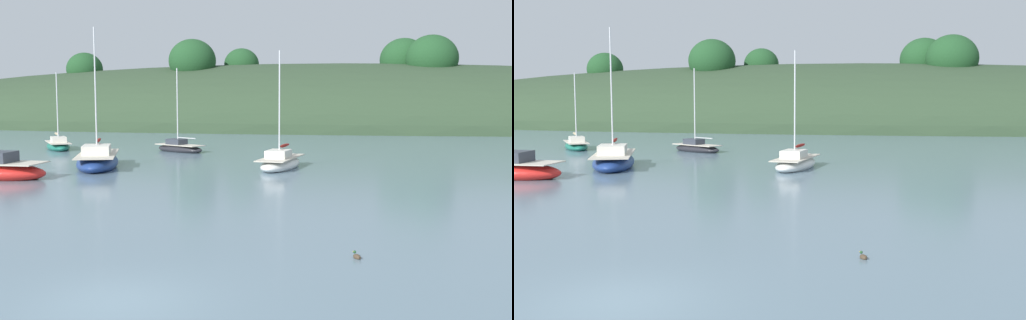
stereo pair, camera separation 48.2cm
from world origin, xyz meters
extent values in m
plane|color=slate|center=(0.00, 0.00, 0.00)|extent=(400.00, 400.00, 0.00)
ellipsoid|color=#2D422B|center=(0.00, 76.30, 0.00)|extent=(150.00, 36.00, 17.25)
ellipsoid|color=#1E4723|center=(10.95, 75.60, 8.99)|extent=(6.39, 5.81, 5.81)
ellipsoid|color=#1E4723|center=(14.24, 72.29, 9.00)|extent=(6.62, 6.02, 6.02)
ellipsoid|color=#1E4723|center=(-16.82, 70.81, 8.87)|extent=(6.32, 5.75, 5.75)
ellipsoid|color=#1E4723|center=(-11.11, 75.87, 8.57)|extent=(4.86, 4.42, 4.42)
ellipsoid|color=#1E4723|center=(-33.59, 74.40, 7.97)|extent=(5.18, 4.71, 4.71)
ellipsoid|color=navy|center=(-11.03, 25.08, 0.33)|extent=(4.76, 7.89, 1.19)
cube|color=beige|center=(-11.03, 25.08, 0.87)|extent=(4.38, 7.25, 0.06)
cube|color=silver|center=(-10.84, 24.52, 1.18)|extent=(2.32, 2.79, 0.62)
cylinder|color=silver|center=(-10.91, 24.73, 4.83)|extent=(0.09, 0.09, 7.92)
cylinder|color=silver|center=(-11.40, 26.22, 1.60)|extent=(1.05, 3.00, 0.07)
ellipsoid|color=maroon|center=(-11.40, 26.22, 1.65)|extent=(1.14, 2.92, 0.20)
ellipsoid|color=#232328|center=(-8.88, 36.52, 0.21)|extent=(4.90, 3.80, 0.76)
cube|color=beige|center=(-8.88, 36.52, 0.55)|extent=(4.50, 3.50, 0.06)
cube|color=#333842|center=(-9.21, 36.71, 0.78)|extent=(1.84, 1.67, 0.47)
cylinder|color=silver|center=(-9.09, 36.64, 3.61)|extent=(0.09, 0.09, 6.11)
cylinder|color=silver|center=(-8.23, 36.13, 1.13)|extent=(1.75, 1.08, 0.07)
ellipsoid|color=white|center=(0.50, 26.50, 0.26)|extent=(2.82, 6.06, 0.93)
cube|color=beige|center=(0.50, 26.50, 0.68)|extent=(2.59, 5.57, 0.06)
cube|color=silver|center=(0.44, 26.04, 0.94)|extent=(1.55, 2.03, 0.53)
cylinder|color=silver|center=(0.46, 26.21, 4.00)|extent=(0.09, 0.09, 6.65)
cylinder|color=silver|center=(0.64, 27.42, 1.32)|extent=(0.43, 2.43, 0.07)
ellipsoid|color=maroon|center=(0.64, 27.42, 1.37)|extent=(0.54, 2.35, 0.20)
ellipsoid|color=#196B56|center=(-19.54, 36.97, 0.23)|extent=(4.28, 5.28, 0.83)
cube|color=beige|center=(-19.54, 36.97, 0.60)|extent=(3.94, 4.86, 0.06)
cube|color=silver|center=(-19.32, 36.62, 0.84)|extent=(1.86, 2.00, 0.49)
cylinder|color=silver|center=(-19.40, 36.75, 3.48)|extent=(0.09, 0.09, 5.77)
cylinder|color=silver|center=(-19.99, 37.66, 1.21)|extent=(1.24, 1.85, 0.07)
ellipsoid|color=tan|center=(-19.99, 37.66, 1.26)|extent=(1.30, 1.85, 0.20)
ellipsoid|color=#473828|center=(5.43, 4.85, 0.04)|extent=(0.32, 0.38, 0.16)
sphere|color=#1E4723|center=(5.36, 4.98, 0.16)|extent=(0.09, 0.09, 0.09)
cone|color=gold|center=(5.33, 5.04, 0.15)|extent=(0.05, 0.06, 0.04)
cone|color=#473828|center=(5.50, 4.72, 0.08)|extent=(0.10, 0.10, 0.08)
camera|label=1|loc=(5.49, -13.79, 4.82)|focal=45.60mm
camera|label=2|loc=(5.96, -13.71, 4.82)|focal=45.60mm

